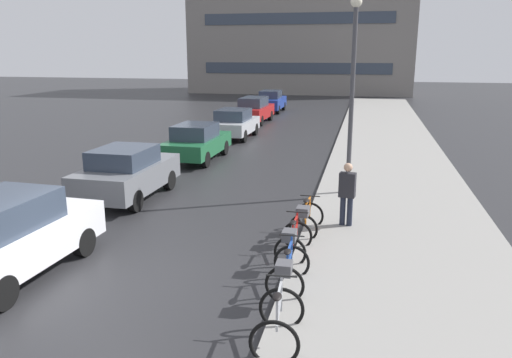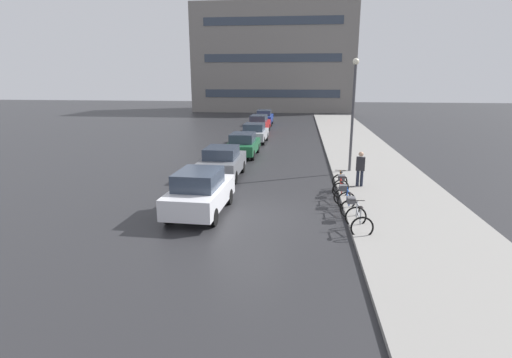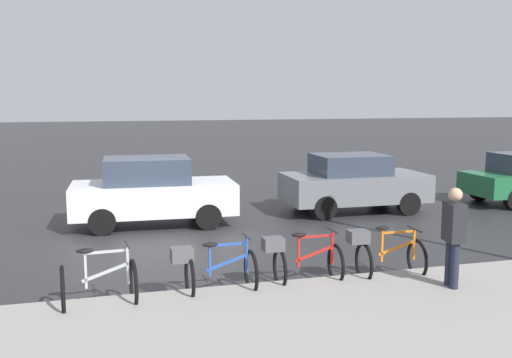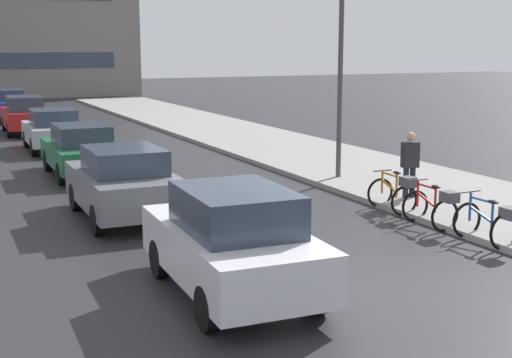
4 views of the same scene
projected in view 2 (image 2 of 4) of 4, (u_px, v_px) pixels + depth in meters
The scene contains 15 objects.
ground_plane at pixel (249, 216), 15.00m from camera, with size 140.00×140.00×0.00m, color #28282B.
sidewalk_kerb at pixel (369, 163), 23.97m from camera, with size 4.80×60.00×0.14m, color gray.
bicycle_nearest at pixel (359, 221), 13.33m from camera, with size 0.83×1.13×1.01m.
bicycle_second at pixel (349, 203), 15.01m from camera, with size 0.76×1.34×0.98m.
bicycle_third at pixel (342, 191), 16.50m from camera, with size 0.72×1.33×0.96m.
bicycle_farthest at pixel (341, 182), 17.93m from camera, with size 0.76×1.35×0.99m.
car_white at pixel (200, 192), 15.11m from camera, with size 2.02×4.10×1.71m.
car_grey at pixel (222, 162), 20.55m from camera, with size 1.96×3.98×1.62m.
car_green at pixel (243, 144), 26.11m from camera, with size 1.88×4.12×1.53m.
car_silver at pixel (254, 133), 31.49m from camera, with size 1.96×3.79×1.53m.
car_red at pixel (259, 124), 37.10m from camera, with size 1.84×4.28×1.63m.
car_blue at pixel (264, 118), 42.81m from camera, with size 1.76×4.17×1.60m.
pedestrian at pixel (360, 168), 18.41m from camera, with size 0.43×0.30×1.77m.
streetlamp at pixel (353, 106), 20.79m from camera, with size 0.34×0.34×6.00m.
building_facade_main at pixel (274, 59), 59.99m from camera, with size 23.36×9.56×15.16m.
Camera 2 is at (1.82, -14.06, 5.11)m, focal length 28.00 mm.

